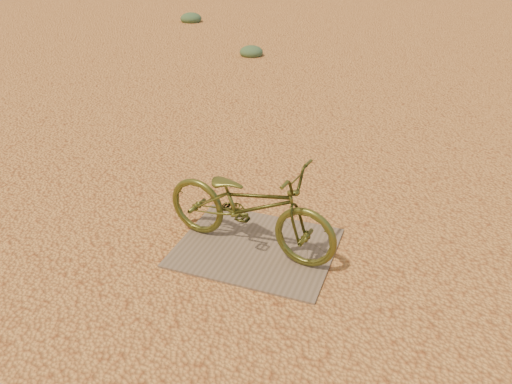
% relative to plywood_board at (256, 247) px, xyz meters
% --- Properties ---
extents(ground, '(120.00, 120.00, 0.00)m').
position_rel_plywood_board_xyz_m(ground, '(-0.48, -0.37, -0.01)').
color(ground, '#DE994C').
rests_on(ground, ground).
extents(plywood_board, '(1.52, 1.24, 0.02)m').
position_rel_plywood_board_xyz_m(plywood_board, '(0.00, 0.00, 0.00)').
color(plywood_board, brown).
rests_on(plywood_board, ground).
extents(bicycle, '(1.87, 0.87, 0.95)m').
position_rel_plywood_board_xyz_m(bicycle, '(-0.06, -0.02, 0.48)').
color(bicycle, '#484C1B').
rests_on(bicycle, plywood_board).
extents(kale_a, '(0.57, 0.57, 0.31)m').
position_rel_plywood_board_xyz_m(kale_a, '(-2.95, 7.63, -0.01)').
color(kale_a, '#415E3D').
rests_on(kale_a, ground).
extents(kale_c, '(0.69, 0.69, 0.38)m').
position_rel_plywood_board_xyz_m(kale_c, '(-6.47, 11.34, -0.01)').
color(kale_c, '#415E3D').
rests_on(kale_c, ground).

